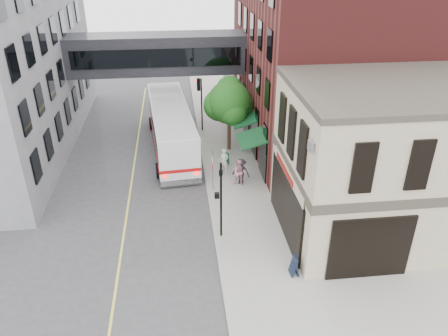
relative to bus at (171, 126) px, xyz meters
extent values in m
plane|color=#38383A|center=(2.19, -13.96, -1.90)|extent=(120.00, 120.00, 0.00)
cube|color=gray|center=(4.19, 0.04, -1.83)|extent=(4.00, 60.00, 0.15)
cube|color=tan|center=(11.19, -11.96, 2.17)|extent=(10.00, 8.00, 8.15)
cube|color=#38332B|center=(11.19, -11.96, 2.25)|extent=(10.12, 8.12, 0.50)
cube|color=#38332B|center=(11.19, -11.96, 6.40)|extent=(10.12, 8.12, 0.30)
cube|color=black|center=(6.13, -11.96, -0.05)|extent=(0.14, 6.40, 3.40)
cube|color=black|center=(6.09, -11.96, -0.05)|extent=(0.04, 5.90, 3.00)
cube|color=maroon|center=(6.07, -11.36, 1.90)|extent=(0.03, 3.60, 0.32)
cube|color=#551B1A|center=(12.19, 1.04, 5.10)|extent=(12.00, 18.00, 14.00)
cube|color=#0E3E16|center=(5.33, -0.21, 1.10)|extent=(1.80, 13.00, 0.40)
cube|color=black|center=(-0.81, 4.04, 4.60)|extent=(14.00, 3.00, 3.00)
cube|color=black|center=(-0.81, 2.49, 4.60)|extent=(13.00, 0.08, 1.40)
cube|color=black|center=(-0.81, 5.59, 4.60)|extent=(13.00, 0.08, 1.40)
cylinder|color=black|center=(2.59, -11.96, 0.50)|extent=(0.12, 0.12, 4.50)
cube|color=black|center=(2.37, -11.96, 0.85)|extent=(0.25, 0.22, 0.30)
imported|color=black|center=(2.59, -11.96, 2.35)|extent=(0.20, 0.16, 1.00)
cylinder|color=black|center=(2.59, 3.04, 0.50)|extent=(0.12, 0.12, 4.50)
cube|color=black|center=(2.37, 3.04, 0.85)|extent=(0.25, 0.22, 0.30)
cube|color=black|center=(2.37, 3.04, 2.25)|extent=(0.28, 0.28, 1.00)
sphere|color=#FF0C05|center=(2.21, 3.04, 2.60)|extent=(0.18, 0.18, 0.18)
cylinder|color=gray|center=(2.59, -6.96, -0.25)|extent=(0.08, 0.08, 3.00)
cube|color=white|center=(2.57, -6.96, 0.45)|extent=(0.03, 0.75, 0.22)
cube|color=#0C591E|center=(2.57, -6.96, 1.00)|extent=(0.03, 0.70, 0.18)
cube|color=#B20C0C|center=(2.57, -6.96, -0.05)|extent=(0.03, 0.30, 0.40)
cylinder|color=#382619|center=(4.39, -0.96, -0.35)|extent=(0.28, 0.28, 2.80)
sphere|color=#144C15|center=(4.39, -0.96, 2.05)|extent=(3.20, 3.20, 3.20)
sphere|color=#144C15|center=(5.19, -0.46, 1.65)|extent=(2.20, 2.20, 2.20)
sphere|color=#144C15|center=(3.69, -0.66, 1.75)|extent=(2.40, 2.40, 2.40)
sphere|color=#144C15|center=(4.49, -0.36, 2.85)|extent=(2.00, 2.00, 2.00)
cube|color=#D8CC4C|center=(-2.81, -3.96, -1.90)|extent=(0.12, 40.00, 0.01)
cube|color=white|center=(0.00, 0.00, -0.10)|extent=(3.84, 12.78, 3.17)
cube|color=black|center=(0.00, 0.00, 0.45)|extent=(3.88, 12.57, 1.15)
cube|color=#B20C0C|center=(0.00, 0.00, -0.64)|extent=(3.90, 12.81, 0.24)
cylinder|color=black|center=(-0.96, -4.70, -1.35)|extent=(0.42, 1.12, 1.09)
cylinder|color=black|center=(1.77, -4.46, -1.35)|extent=(0.42, 1.12, 1.09)
cylinder|color=black|center=(-1.73, 4.02, -1.35)|extent=(0.42, 1.12, 1.09)
cylinder|color=black|center=(1.00, 4.27, -1.35)|extent=(0.42, 1.12, 1.09)
imported|color=silver|center=(3.59, -4.60, -0.89)|extent=(0.74, 0.62, 1.72)
imported|color=pink|center=(4.42, -6.56, -0.85)|extent=(1.02, 0.88, 1.81)
imported|color=black|center=(4.51, -6.41, -0.83)|extent=(1.36, 1.11, 1.84)
cube|color=#145A2E|center=(3.81, -3.51, -1.31)|extent=(0.57, 0.54, 0.89)
cube|color=black|center=(5.79, -15.46, -1.24)|extent=(0.39, 0.59, 1.01)
camera|label=1|loc=(0.54, -31.43, 12.85)|focal=35.00mm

